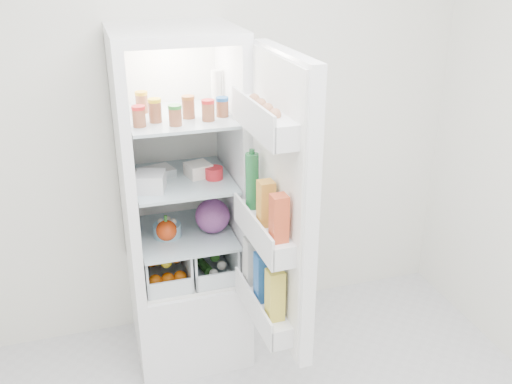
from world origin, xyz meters
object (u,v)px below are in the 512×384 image
object	(u,v)px
mushroom_bowl	(167,230)
fridge_door	(277,211)
red_cabbage	(213,216)
refrigerator	(184,240)

from	to	relation	value
mushroom_bowl	fridge_door	xyz separation A→B (m)	(0.41, -0.56, 0.31)
mushroom_bowl	red_cabbage	bearing A→B (deg)	-4.57
red_cabbage	mushroom_bowl	bearing A→B (deg)	175.43
mushroom_bowl	fridge_door	distance (m)	0.76
refrigerator	fridge_door	world-z (taller)	refrigerator
refrigerator	mushroom_bowl	distance (m)	0.17
refrigerator	fridge_door	bearing A→B (deg)	-63.89
fridge_door	refrigerator	bearing A→B (deg)	23.87
refrigerator	red_cabbage	xyz separation A→B (m)	(0.14, -0.10, 0.17)
red_cabbage	fridge_door	xyz separation A→B (m)	(0.17, -0.54, 0.25)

